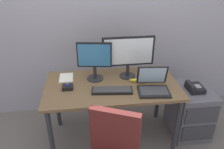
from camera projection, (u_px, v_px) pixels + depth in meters
ground_plane at (112, 137)px, 2.72m from camera, size 8.00×8.00×0.00m
back_wall at (104, 8)px, 2.70m from camera, size 6.00×0.10×2.80m
desk at (112, 91)px, 2.41m from camera, size 1.41×0.75×0.75m
file_cabinet at (190, 111)px, 2.70m from camera, size 0.42×0.53×0.60m
desk_phone at (194, 88)px, 2.52m from camera, size 0.17×0.20×0.09m
monitor_main at (128, 54)px, 2.40m from camera, size 0.57×0.18×0.47m
monitor_side at (94, 59)px, 2.36m from camera, size 0.37×0.18×0.43m
keyboard at (112, 90)px, 2.24m from camera, size 0.42×0.18×0.03m
laptop at (153, 85)px, 2.25m from camera, size 0.34×0.31×0.23m
trackball_mouse at (68, 87)px, 2.28m from camera, size 0.11×0.09×0.07m
coffee_mug at (153, 73)px, 2.48m from camera, size 0.09×0.08×0.12m
paper_notepad at (66, 78)px, 2.49m from camera, size 0.15×0.21×0.01m
cell_phone at (162, 78)px, 2.48m from camera, size 0.13×0.16×0.01m
banana at (138, 81)px, 2.40m from camera, size 0.19×0.09×0.04m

